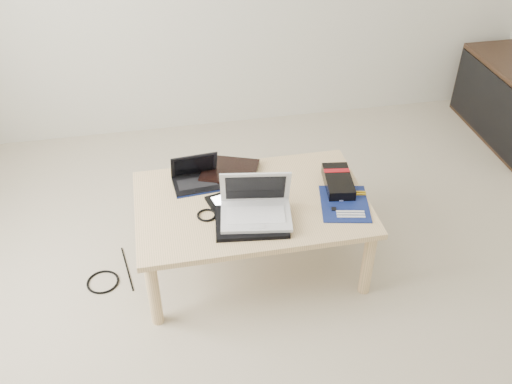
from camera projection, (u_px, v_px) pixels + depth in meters
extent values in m
plane|color=#B3A791|center=(315.00, 343.00, 2.54)|extent=(4.00, 4.00, 0.00)
cube|color=#E4BB89|center=(252.00, 204.00, 2.72)|extent=(1.10, 0.70, 0.03)
cylinder|color=#E4BB89|center=(154.00, 294.00, 2.53)|extent=(0.06, 0.06, 0.37)
cylinder|color=#E4BB89|center=(368.00, 263.00, 2.68)|extent=(0.06, 0.06, 0.37)
cylinder|color=#E4BB89|center=(148.00, 210.00, 3.00)|extent=(0.06, 0.06, 0.37)
cylinder|color=#E4BB89|center=(330.00, 188.00, 3.15)|extent=(0.06, 0.06, 0.37)
cube|color=black|center=(488.00, 106.00, 3.76)|extent=(0.02, 0.86, 0.44)
cube|color=black|center=(230.00, 171.00, 2.88)|extent=(0.33, 0.31, 0.03)
cube|color=black|center=(197.00, 184.00, 2.81)|extent=(0.24, 0.18, 0.01)
cube|color=black|center=(197.00, 183.00, 2.80)|extent=(0.19, 0.10, 0.00)
cube|color=black|center=(199.00, 190.00, 2.76)|extent=(0.05, 0.03, 0.00)
cube|color=black|center=(194.00, 165.00, 2.80)|extent=(0.23, 0.08, 0.15)
cube|color=black|center=(194.00, 166.00, 2.80)|extent=(0.20, 0.06, 0.12)
cube|color=#0C1847|center=(200.00, 194.00, 2.75)|extent=(0.23, 0.03, 0.01)
cube|color=black|center=(237.00, 202.00, 2.69)|extent=(0.30, 0.25, 0.01)
cube|color=silver|center=(237.00, 201.00, 2.69)|extent=(0.24, 0.20, 0.00)
cube|color=silver|center=(273.00, 195.00, 2.73)|extent=(0.06, 0.24, 0.02)
cube|color=#98999E|center=(273.00, 193.00, 2.73)|extent=(0.05, 0.19, 0.00)
cube|color=black|center=(252.00, 222.00, 2.58)|extent=(0.35, 0.27, 0.02)
cube|color=silver|center=(256.00, 216.00, 2.58)|extent=(0.35, 0.27, 0.02)
cube|color=silver|center=(256.00, 215.00, 2.57)|extent=(0.28, 0.16, 0.00)
cube|color=silver|center=(257.00, 227.00, 2.51)|extent=(0.07, 0.04, 0.00)
cube|color=silver|center=(255.00, 187.00, 2.57)|extent=(0.33, 0.13, 0.21)
cube|color=black|center=(255.00, 188.00, 2.57)|extent=(0.28, 0.10, 0.16)
cube|color=#0B1A4A|center=(345.00, 204.00, 2.69)|extent=(0.27, 0.32, 0.01)
cube|color=silver|center=(338.00, 198.00, 2.72)|extent=(0.05, 0.05, 0.01)
cube|color=gold|center=(356.00, 192.00, 2.75)|extent=(0.09, 0.03, 0.01)
cube|color=gold|center=(357.00, 194.00, 2.74)|extent=(0.09, 0.03, 0.01)
cube|color=silver|center=(350.00, 212.00, 2.64)|extent=(0.13, 0.04, 0.01)
cube|color=silver|center=(351.00, 214.00, 2.62)|extent=(0.13, 0.04, 0.01)
cube|color=silver|center=(351.00, 217.00, 2.61)|extent=(0.13, 0.04, 0.01)
cube|color=black|center=(334.00, 209.00, 2.65)|extent=(0.03, 0.03, 0.01)
cube|color=black|center=(338.00, 182.00, 2.79)|extent=(0.16, 0.27, 0.05)
cube|color=maroon|center=(337.00, 171.00, 2.82)|extent=(0.13, 0.05, 0.00)
torus|color=black|center=(207.00, 215.00, 2.62)|extent=(0.11, 0.11, 0.01)
torus|color=black|center=(103.00, 282.00, 2.83)|extent=(0.20, 0.20, 0.01)
cylinder|color=black|center=(127.00, 268.00, 2.91)|extent=(0.06, 0.32, 0.01)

